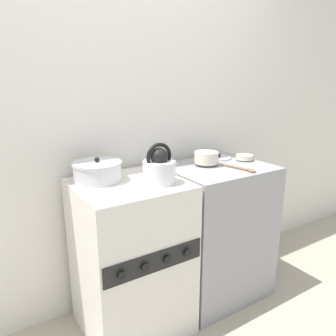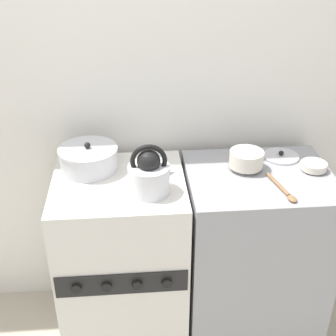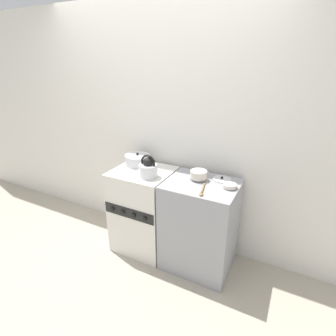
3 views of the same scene
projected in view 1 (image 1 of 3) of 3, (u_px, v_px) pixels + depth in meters
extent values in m
cube|color=silver|center=(102.00, 113.00, 1.95)|extent=(7.00, 0.06, 2.50)
cube|color=silver|center=(132.00, 257.00, 1.89)|extent=(0.58, 0.54, 0.91)
cube|color=black|center=(155.00, 262.00, 1.64)|extent=(0.56, 0.01, 0.11)
cylinder|color=black|center=(122.00, 275.00, 1.53)|extent=(0.04, 0.02, 0.04)
cylinder|color=black|center=(145.00, 267.00, 1.60)|extent=(0.04, 0.02, 0.04)
cylinder|color=black|center=(167.00, 259.00, 1.66)|extent=(0.04, 0.02, 0.04)
cylinder|color=black|center=(187.00, 253.00, 1.73)|extent=(0.04, 0.02, 0.04)
cube|color=#99999E|center=(216.00, 231.00, 2.22)|extent=(0.65, 0.53, 0.91)
cylinder|color=silver|center=(159.00, 172.00, 1.74)|extent=(0.18, 0.18, 0.12)
sphere|color=black|center=(159.00, 157.00, 1.72)|extent=(0.10, 0.10, 0.10)
torus|color=black|center=(159.00, 157.00, 1.72)|extent=(0.15, 0.02, 0.15)
cone|color=silver|center=(172.00, 167.00, 1.78)|extent=(0.09, 0.04, 0.07)
cylinder|color=silver|center=(98.00, 173.00, 1.79)|extent=(0.26, 0.26, 0.09)
cylinder|color=silver|center=(97.00, 163.00, 1.77)|extent=(0.27, 0.27, 0.01)
sphere|color=black|center=(97.00, 160.00, 1.77)|extent=(0.03, 0.03, 0.03)
cylinder|color=beige|center=(206.00, 164.00, 2.11)|extent=(0.07, 0.07, 0.02)
cylinder|color=beige|center=(206.00, 157.00, 2.10)|extent=(0.15, 0.15, 0.07)
cylinder|color=beige|center=(244.00, 160.00, 2.24)|extent=(0.05, 0.05, 0.01)
cylinder|color=beige|center=(244.00, 157.00, 2.24)|extent=(0.12, 0.12, 0.03)
cylinder|color=silver|center=(219.00, 158.00, 2.29)|extent=(0.17, 0.17, 0.01)
sphere|color=black|center=(219.00, 155.00, 2.29)|extent=(0.02, 0.02, 0.02)
cylinder|color=olive|center=(235.00, 167.00, 2.04)|extent=(0.06, 0.19, 0.02)
ellipsoid|color=olive|center=(252.00, 171.00, 1.96)|extent=(0.04, 0.06, 0.02)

